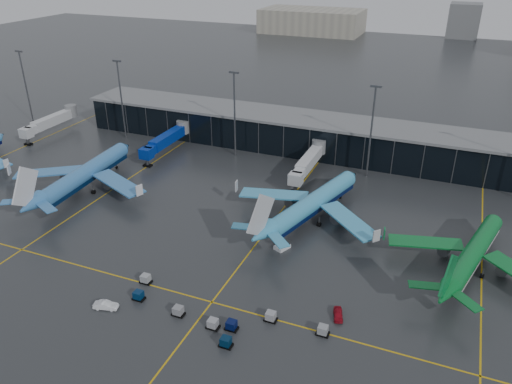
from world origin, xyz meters
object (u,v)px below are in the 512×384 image
at_px(service_van_red, 338,314).
at_px(service_van_white, 106,305).
at_px(airliner_arkefly, 85,164).
at_px(baggage_carts, 214,315).
at_px(mobile_airstair, 282,245).
at_px(airliner_aer_lingus, 476,243).
at_px(airliner_klm_near, 314,193).

distance_m(service_van_red, service_van_white, 40.86).
height_order(airliner_arkefly, service_van_red, airliner_arkefly).
height_order(airliner_arkefly, baggage_carts, airliner_arkefly).
xyz_separation_m(baggage_carts, mobile_airstair, (3.50, 25.24, 0.01)).
bearing_deg(service_van_red, baggage_carts, -173.84).
xyz_separation_m(mobile_airstair, service_van_white, (-22.29, -30.22, -0.05)).
bearing_deg(airliner_arkefly, airliner_aer_lingus, -4.04).
relative_size(airliner_arkefly, airliner_aer_lingus, 1.16).
xyz_separation_m(airliner_arkefly, service_van_red, (73.29, -24.45, -6.39)).
relative_size(mobile_airstair, service_van_red, 0.99).
bearing_deg(mobile_airstair, airliner_klm_near, 105.29).
bearing_deg(airliner_klm_near, baggage_carts, -82.29).
relative_size(airliner_klm_near, airliner_aer_lingus, 1.12).
height_order(airliner_aer_lingus, service_van_white, airliner_aer_lingus).
xyz_separation_m(airliner_arkefly, airliner_klm_near, (59.32, 7.16, -0.25)).
distance_m(airliner_arkefly, mobile_airstair, 57.85).
xyz_separation_m(airliner_klm_near, baggage_carts, (-5.82, -40.07, -6.05)).
height_order(airliner_aer_lingus, service_van_red, airliner_aer_lingus).
bearing_deg(mobile_airstair, airliner_arkefly, -163.47).
height_order(service_van_red, service_van_white, service_van_white).
bearing_deg(baggage_carts, mobile_airstair, 82.11).
height_order(airliner_klm_near, service_van_red, airliner_klm_near).
bearing_deg(airliner_arkefly, baggage_carts, -35.52).
relative_size(mobile_airstair, service_van_white, 0.88).
xyz_separation_m(airliner_klm_near, airliner_aer_lingus, (34.80, -7.36, -0.74)).
relative_size(airliner_arkefly, baggage_carts, 1.23).
distance_m(airliner_arkefly, service_van_white, 51.77).
bearing_deg(airliner_aer_lingus, service_van_white, -132.98).
bearing_deg(service_van_white, baggage_carts, -90.51).
bearing_deg(airliner_klm_near, airliner_arkefly, -157.14).
bearing_deg(baggage_carts, airliner_klm_near, 81.73).
xyz_separation_m(airliner_arkefly, mobile_airstair, (57.00, -7.68, -6.28)).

